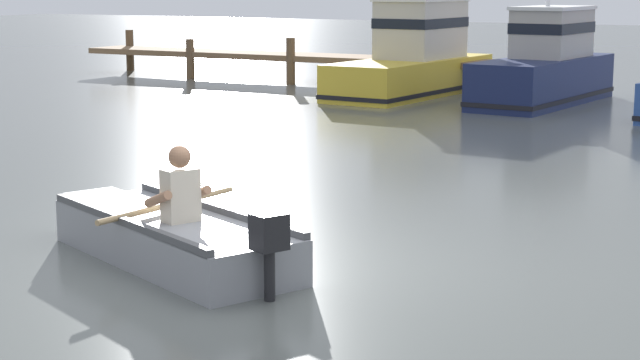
{
  "coord_description": "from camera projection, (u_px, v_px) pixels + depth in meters",
  "views": [
    {
      "loc": [
        5.18,
        -8.57,
        2.75
      ],
      "look_at": [
        -0.54,
        1.63,
        0.55
      ],
      "focal_mm": 59.53,
      "sensor_mm": 36.0,
      "label": 1
    }
  ],
  "objects": [
    {
      "name": "ground_plane",
      "position": [
        287.0,
        267.0,
        10.34
      ],
      "size": [
        120.0,
        120.0,
        0.0
      ],
      "primitive_type": "plane",
      "color": "slate"
    },
    {
      "name": "rowboat_with_person",
      "position": [
        170.0,
        236.0,
        10.55
      ],
      "size": [
        3.58,
        2.39,
        1.19
      ],
      "color": "gray",
      "rests_on": "ground"
    },
    {
      "name": "moored_boat_yellow",
      "position": [
        414.0,
        59.0,
        25.99
      ],
      "size": [
        2.21,
        5.75,
        2.34
      ],
      "color": "gold",
      "rests_on": "ground"
    },
    {
      "name": "wooden_dock",
      "position": [
        303.0,
        57.0,
        29.12
      ],
      "size": [
        14.12,
        1.64,
        1.26
      ],
      "color": "brown",
      "rests_on": "ground"
    },
    {
      "name": "moored_boat_navy",
      "position": [
        546.0,
        67.0,
        24.05
      ],
      "size": [
        2.0,
        5.16,
        3.92
      ],
      "color": "#19234C",
      "rests_on": "ground"
    }
  ]
}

